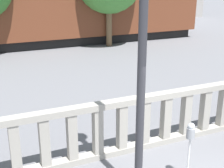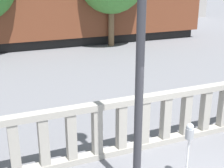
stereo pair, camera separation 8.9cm
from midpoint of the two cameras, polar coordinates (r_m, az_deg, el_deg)
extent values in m
cube|color=#9E998E|center=(7.76, 7.39, -10.50)|extent=(15.72, 0.24, 0.14)
cube|color=#9E998E|center=(7.25, 7.78, -2.29)|extent=(15.72, 0.24, 0.14)
cube|color=#9E998E|center=(6.59, -17.68, -11.10)|extent=(0.20, 0.20, 1.05)
cube|color=#9E998E|center=(6.64, -12.62, -10.34)|extent=(0.20, 0.20, 1.05)
cube|color=#9E998E|center=(6.75, -7.70, -9.52)|extent=(0.20, 0.20, 1.05)
cube|color=#9E998E|center=(6.91, -3.00, -8.67)|extent=(0.20, 0.20, 1.05)
cube|color=#9E998E|center=(7.11, 1.45, -7.80)|extent=(0.20, 0.20, 1.05)
cube|color=#9E998E|center=(7.35, 5.61, -6.95)|extent=(0.20, 0.20, 1.05)
cube|color=#9E998E|center=(7.63, 9.47, -6.12)|extent=(0.20, 0.20, 1.05)
cube|color=#9E998E|center=(7.94, 13.03, -5.33)|extent=(0.20, 0.20, 1.05)
cube|color=#9E998E|center=(8.28, 16.31, -4.59)|extent=(0.20, 0.20, 1.05)
cube|color=#9E998E|center=(8.65, 19.31, -3.89)|extent=(0.20, 0.20, 1.05)
cylinder|color=#2D2D33|center=(4.98, 5.09, 7.59)|extent=(0.14, 0.14, 5.38)
cylinder|color=silver|center=(6.44, 13.38, -13.32)|extent=(0.04, 0.04, 0.95)
cylinder|color=gray|center=(6.16, 13.79, -8.71)|extent=(0.16, 0.16, 0.21)
sphere|color=#B2B7BC|center=(6.10, 13.89, -7.54)|extent=(0.14, 0.14, 0.14)
cylinder|color=brown|center=(18.54, -0.68, 10.58)|extent=(0.34, 0.34, 2.34)
camera|label=1|loc=(0.04, -90.33, -0.11)|focal=50.00mm
camera|label=2|loc=(0.04, 89.67, 0.11)|focal=50.00mm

